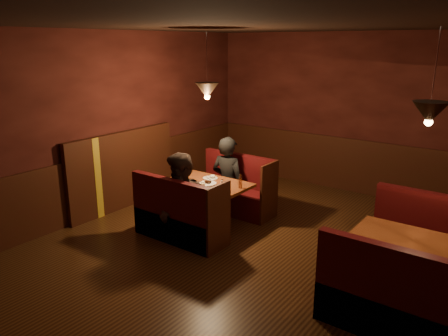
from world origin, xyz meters
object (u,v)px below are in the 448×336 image
Objects in this scene: main_bench_far at (236,193)px; diner_b at (182,187)px; main_bench_near at (178,221)px; second_table at (411,256)px; second_bench_near at (391,306)px; main_table at (209,192)px; second_bench_far at (427,249)px; diner_a at (228,164)px.

main_bench_far is 0.85× the size of diner_b.
second_table is (3.00, 0.38, 0.22)m from main_bench_near.
main_bench_near is at bearing 173.19° from second_bench_near.
main_bench_far is 3.18m from second_table.
main_bench_near is 0.51m from diner_b.
main_bench_near is (0.01, -0.71, -0.22)m from main_table.
diner_b is (-2.96, -1.09, 0.50)m from second_bench_far.
main_bench_far reaches higher than main_table.
main_bench_far is 3.04m from second_bench_far.
diner_a reaches higher than main_table.
second_table is at bearing -19.26° from main_bench_far.
main_bench_far is at bearing 90.00° from main_bench_near.
diner_a is at bearing 97.20° from main_table.
main_bench_far is 3.51m from second_bench_near.
second_table is at bearing -6.36° from main_table.
second_bench_far is 0.85× the size of diner_b.
main_bench_far is 1.01× the size of second_bench_near.
second_table is 0.77m from second_bench_far.
main_table is at bearing 91.15° from main_bench_near.
second_table is 0.77m from second_bench_near.
diner_b reaches higher than main_bench_far.
diner_a is 1.00× the size of diner_b.
main_table is at bearing 160.51° from second_bench_near.
main_table is at bearing -172.42° from second_bench_far.
diner_b reaches higher than main_table.
main_table is 0.78× the size of diner_b.
main_bench_far is at bearing 174.20° from second_bench_far.
second_bench_far is at bearing 20.29° from main_bench_near.
diner_a is 1.29m from diner_b.
second_bench_far is at bearing 90.00° from second_bench_near.
second_bench_near reaches higher than main_table.
main_bench_near is 3.05m from second_bench_near.
second_table is 3.24m from diner_a.
second_bench_near is (3.03, -0.36, 0.01)m from main_bench_near.
diner_a is at bearing 176.48° from second_bench_far.
main_bench_near is 1.01× the size of second_bench_near.
second_bench_near is at bearing -19.49° from main_table.
main_bench_far and main_bench_near have the same top height.
main_bench_near is 1.01× the size of second_bench_far.
main_bench_near is at bearing -172.80° from second_table.
diner_a is at bearing 163.20° from second_table.
second_bench_far is 3.16m from diner_a.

